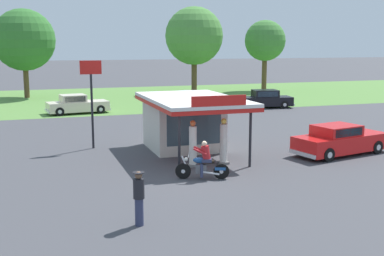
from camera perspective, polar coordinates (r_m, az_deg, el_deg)
ground_plane at (r=20.74m, az=-0.01°, el=-5.32°), size 300.00×300.00×0.00m
grass_verge_strip at (r=49.69m, az=-11.04°, el=3.40°), size 120.00×24.00×0.01m
service_station_kiosk at (r=24.98m, az=-0.79°, el=1.15°), size 4.20×7.16×3.29m
gas_pump_nearside at (r=21.67m, az=0.10°, el=-2.04°), size 0.44×0.44×2.09m
gas_pump_offside at (r=22.18m, az=3.73°, el=-1.76°), size 0.44×0.44×2.11m
motorcycle_with_rider at (r=19.72m, az=1.33°, el=-4.16°), size 2.09×0.95×1.58m
featured_classic_sedan at (r=25.18m, az=16.95°, el=-1.42°), size 5.39×2.81×1.50m
parked_car_back_row_centre_left at (r=42.29m, az=8.29°, el=3.32°), size 5.47×2.62×1.54m
parked_car_back_row_far_right at (r=39.49m, az=-13.37°, el=2.67°), size 5.05×2.50×1.50m
parked_car_back_row_far_left at (r=41.17m, az=-0.78°, el=3.23°), size 5.19×3.11×1.50m
bystander_chatting_near_pumps at (r=14.78m, az=-6.25°, el=-8.02°), size 0.37×0.37×1.69m
tree_oak_centre at (r=52.35m, az=-19.27°, el=9.62°), size 6.21×6.21×8.94m
tree_oak_far_right at (r=57.64m, az=8.57°, el=10.07°), size 4.71×4.71×8.17m
tree_oak_far_left at (r=54.64m, az=0.26°, el=10.75°), size 6.41×6.41×9.52m
roadside_pole_sign at (r=25.68m, az=-11.73°, el=4.55°), size 1.10×0.12×4.59m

